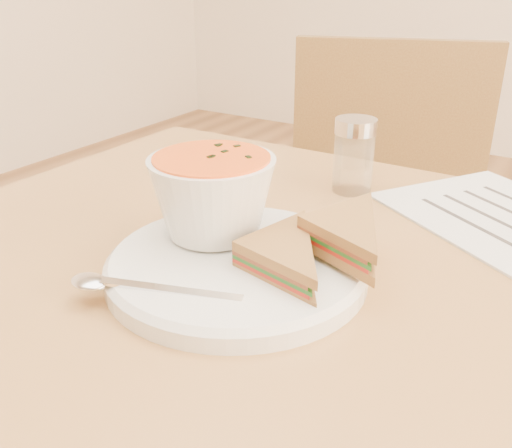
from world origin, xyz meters
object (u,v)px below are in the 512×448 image
Objects in this scene: plate at (237,268)px; condiment_shaker at (354,156)px; chair_far at (375,285)px; soup_bowl at (213,200)px.

plate is 2.59× the size of condiment_shaker.
chair_far is 0.63m from plate.
chair_far is at bearing 99.43° from condiment_shaker.
plate is 0.07m from soup_bowl.
chair_far is 3.50× the size of plate.
condiment_shaker is at bearing 89.07° from plate.
condiment_shaker reaches higher than plate.
plate is 1.99× the size of soup_bowl.
chair_far reaches higher than plate.
soup_bowl is 1.31× the size of condiment_shaker.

